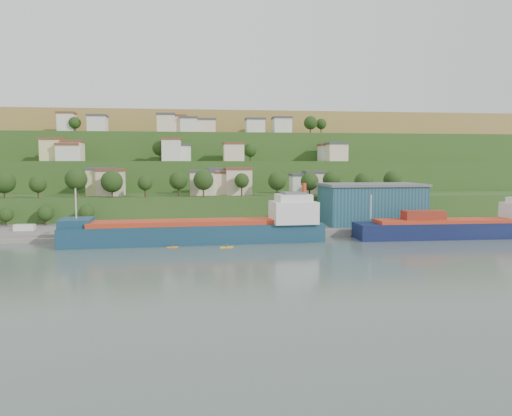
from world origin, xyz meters
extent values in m
plane|color=#414F49|center=(0.00, 0.00, 0.00)|extent=(500.00, 500.00, 0.00)
cube|color=slate|center=(20.00, 28.00, 0.00)|extent=(220.00, 26.00, 4.00)
cube|color=slate|center=(-55.00, 22.00, 0.00)|extent=(40.00, 18.00, 2.40)
cube|color=#284719|center=(0.00, 56.00, 0.00)|extent=(260.00, 32.00, 20.00)
cube|color=#284719|center=(0.00, 86.00, 0.00)|extent=(280.00, 32.00, 44.00)
cube|color=#284719|center=(0.00, 116.00, 0.00)|extent=(300.00, 32.00, 70.00)
cube|color=olive|center=(0.00, 190.00, 0.00)|extent=(360.00, 120.00, 96.00)
cube|color=beige|center=(-37.04, 60.92, 13.28)|extent=(8.84, 7.47, 6.57)
cube|color=#3F3F44|center=(-37.04, 60.92, 17.02)|extent=(9.44, 8.07, 0.90)
cube|color=beige|center=(-35.45, 55.09, 14.41)|extent=(8.96, 8.99, 8.83)
cube|color=#3F3F44|center=(-35.45, 55.09, 19.28)|extent=(9.56, 9.59, 0.90)
cube|color=beige|center=(-32.07, 53.47, 14.21)|extent=(8.69, 8.60, 8.42)
cube|color=brown|center=(-32.07, 53.47, 18.87)|extent=(9.29, 9.20, 0.90)
cube|color=beige|center=(-0.80, 52.97, 13.96)|extent=(8.37, 8.72, 7.92)
cube|color=#3F3F44|center=(-0.80, 52.97, 18.37)|extent=(8.97, 9.32, 0.90)
cube|color=beige|center=(4.15, 54.42, 13.72)|extent=(7.46, 8.63, 7.45)
cube|color=brown|center=(4.15, 54.42, 17.90)|extent=(8.06, 9.23, 0.90)
cube|color=beige|center=(5.42, 53.67, 14.36)|extent=(7.47, 7.56, 8.72)
cube|color=#3F3F44|center=(5.42, 53.67, 19.17)|extent=(8.07, 8.16, 0.90)
cube|color=beige|center=(11.99, 52.64, 14.43)|extent=(8.94, 8.66, 8.86)
cube|color=brown|center=(11.99, 52.64, 19.31)|extent=(9.54, 9.26, 0.90)
cube|color=silver|center=(35.91, 54.28, 13.28)|extent=(9.37, 7.10, 6.56)
cube|color=#3F3F44|center=(35.91, 54.28, 17.01)|extent=(9.97, 7.70, 0.90)
cube|color=beige|center=(39.75, 53.46, 13.75)|extent=(7.02, 7.03, 7.51)
cube|color=#3F3F44|center=(39.75, 53.46, 17.96)|extent=(7.62, 7.63, 0.90)
cube|color=beige|center=(-59.39, 85.04, 26.17)|extent=(8.28, 8.46, 8.34)
cube|color=brown|center=(-59.39, 85.04, 30.79)|extent=(8.88, 9.06, 0.90)
cube|color=beige|center=(-58.87, 91.92, 25.35)|extent=(7.80, 8.85, 6.71)
cube|color=#3F3F44|center=(-58.87, 91.92, 29.16)|extent=(8.40, 9.45, 0.90)
cube|color=silver|center=(-52.39, 82.12, 25.04)|extent=(8.55, 8.84, 6.08)
cube|color=brown|center=(-52.39, 82.12, 28.53)|extent=(9.15, 9.44, 0.90)
cube|color=beige|center=(-51.02, 82.43, 25.65)|extent=(7.27, 8.35, 7.31)
cube|color=brown|center=(-51.02, 82.43, 29.76)|extent=(7.87, 8.95, 0.90)
cube|color=silver|center=(-12.58, 83.64, 26.28)|extent=(7.49, 8.78, 8.57)
cube|color=brown|center=(-12.58, 83.64, 31.02)|extent=(8.09, 9.38, 0.90)
cube|color=silver|center=(-9.67, 88.64, 25.15)|extent=(9.69, 7.51, 6.30)
cube|color=#3F3F44|center=(-9.67, 88.64, 28.75)|extent=(10.29, 8.11, 0.90)
cube|color=beige|center=(13.06, 87.79, 25.53)|extent=(8.29, 8.80, 7.06)
cube|color=brown|center=(13.06, 87.79, 29.51)|extent=(8.89, 9.40, 0.90)
cube|color=silver|center=(55.65, 91.88, 25.41)|extent=(8.70, 7.82, 6.81)
cube|color=brown|center=(55.65, 91.88, 29.26)|extent=(9.30, 8.42, 0.90)
cube|color=beige|center=(56.75, 84.37, 25.55)|extent=(8.05, 7.93, 7.11)
cube|color=#3F3F44|center=(56.75, 84.37, 29.56)|extent=(8.65, 8.53, 0.90)
cube|color=silver|center=(-61.35, 116.58, 39.31)|extent=(7.29, 7.09, 8.63)
cube|color=brown|center=(-61.35, 116.58, 44.08)|extent=(7.89, 7.69, 0.90)
cube|color=silver|center=(-46.88, 112.76, 38.59)|extent=(8.04, 8.27, 7.19)
cube|color=#3F3F44|center=(-46.88, 112.76, 42.64)|extent=(8.64, 8.87, 0.90)
cube|color=beige|center=(-16.04, 111.19, 39.00)|extent=(7.95, 8.03, 8.01)
cube|color=#3F3F44|center=(-16.04, 111.19, 43.46)|extent=(8.55, 8.63, 0.90)
cube|color=beige|center=(-12.12, 115.21, 38.38)|extent=(8.52, 8.28, 6.76)
cube|color=brown|center=(-12.12, 115.21, 42.21)|extent=(9.12, 8.88, 0.90)
cube|color=beige|center=(-10.71, 112.82, 38.76)|extent=(7.58, 7.66, 7.52)
cube|color=brown|center=(-10.71, 112.82, 42.97)|extent=(8.18, 8.26, 0.90)
cube|color=silver|center=(-5.75, 111.03, 38.28)|extent=(7.69, 7.63, 6.57)
cube|color=#3F3F44|center=(-5.75, 111.03, 42.02)|extent=(8.29, 8.23, 0.90)
cube|color=beige|center=(1.56, 114.34, 38.08)|extent=(9.99, 8.15, 6.16)
cube|color=#3F3F44|center=(1.56, 114.34, 41.61)|extent=(10.59, 8.75, 0.90)
cube|color=silver|center=(25.03, 110.76, 38.16)|extent=(8.50, 7.71, 6.31)
cube|color=#3F3F44|center=(25.03, 110.76, 41.76)|extent=(9.10, 8.31, 0.90)
cube|color=silver|center=(37.88, 111.87, 38.56)|extent=(8.22, 8.70, 7.11)
cube|color=#3F3F44|center=(37.88, 111.87, 42.56)|extent=(8.82, 9.30, 0.90)
cylinder|color=#382619|center=(-64.03, 44.97, 11.58)|extent=(0.50, 0.50, 3.17)
sphere|color=black|center=(-64.03, 44.97, 15.13)|extent=(7.16, 7.16, 7.16)
cylinder|color=#382619|center=(-52.86, 42.29, 11.50)|extent=(0.50, 0.50, 2.99)
sphere|color=black|center=(-52.86, 42.29, 14.46)|extent=(5.35, 5.35, 5.35)
cylinder|color=#382619|center=(-41.59, 44.57, 12.02)|extent=(0.50, 0.50, 4.03)
sphere|color=black|center=(-41.59, 44.57, 15.97)|extent=(7.05, 7.05, 7.05)
cylinder|color=#382619|center=(-30.32, 44.71, 11.59)|extent=(0.50, 0.50, 3.19)
sphere|color=black|center=(-30.32, 44.71, 15.16)|extent=(7.16, 7.16, 7.16)
cylinder|color=#382619|center=(-19.50, 42.89, 11.67)|extent=(0.50, 0.50, 3.34)
sphere|color=black|center=(-19.50, 42.89, 14.66)|extent=(4.81, 4.81, 4.81)
cylinder|color=#382619|center=(-8.74, 44.66, 11.86)|extent=(0.50, 0.50, 3.72)
sphere|color=black|center=(-8.74, 44.66, 15.37)|extent=(5.99, 5.99, 5.99)
cylinder|color=#382619|center=(-0.49, 42.86, 11.86)|extent=(0.50, 0.50, 3.73)
sphere|color=black|center=(-0.49, 42.86, 15.56)|extent=(6.66, 6.66, 6.66)
cylinder|color=#382619|center=(12.48, 45.02, 11.95)|extent=(0.50, 0.50, 3.90)
sphere|color=black|center=(12.48, 45.02, 15.28)|extent=(5.03, 5.03, 5.03)
cylinder|color=#382619|center=(24.13, 42.01, 11.74)|extent=(0.50, 0.50, 3.48)
sphere|color=black|center=(24.13, 42.01, 15.16)|extent=(6.11, 6.11, 6.11)
cylinder|color=#382619|center=(35.35, 42.28, 11.66)|extent=(0.50, 0.50, 3.32)
sphere|color=black|center=(35.35, 42.28, 14.99)|extent=(6.10, 6.10, 6.10)
cylinder|color=#382619|center=(43.26, 43.35, 11.96)|extent=(0.50, 0.50, 3.91)
sphere|color=black|center=(43.26, 43.35, 15.55)|extent=(5.96, 5.96, 5.96)
cylinder|color=#382619|center=(55.01, 44.22, 11.42)|extent=(0.50, 0.50, 2.84)
sphere|color=black|center=(55.01, 44.22, 14.64)|extent=(6.56, 6.56, 6.56)
cylinder|color=#382619|center=(66.09, 45.71, 11.81)|extent=(0.50, 0.50, 3.62)
sphere|color=black|center=(66.09, 45.71, 15.37)|extent=(6.39, 6.39, 6.39)
cylinder|color=#382619|center=(-1.15, 118.84, 36.54)|extent=(0.50, 0.50, 3.08)
sphere|color=black|center=(-1.15, 118.84, 39.66)|extent=(5.73, 5.73, 5.73)
cylinder|color=#382619|center=(-56.99, 113.14, 36.50)|extent=(0.50, 0.50, 2.99)
sphere|color=black|center=(-56.99, 113.14, 39.47)|extent=(5.37, 5.37, 5.37)
cylinder|color=#382619|center=(51.60, 111.08, 36.81)|extent=(0.50, 0.50, 3.62)
sphere|color=black|center=(51.60, 111.08, 40.37)|extent=(6.38, 6.38, 6.38)
cylinder|color=#382619|center=(-17.64, 88.97, 23.89)|extent=(0.50, 0.50, 3.79)
sphere|color=black|center=(-17.64, 88.97, 27.48)|extent=(6.16, 6.16, 6.16)
cylinder|color=#382619|center=(19.86, 85.31, 23.51)|extent=(0.50, 0.50, 3.02)
sphere|color=black|center=(19.86, 85.31, 26.56)|extent=(5.58, 5.58, 5.58)
cylinder|color=#382619|center=(58.35, 117.13, 36.96)|extent=(0.50, 0.50, 3.92)
sphere|color=black|center=(58.35, 117.13, 40.35)|extent=(5.20, 5.20, 5.20)
cylinder|color=#382619|center=(27.32, 122.86, 36.92)|extent=(0.50, 0.50, 3.84)
sphere|color=black|center=(27.32, 122.86, 40.27)|extent=(5.22, 5.22, 5.22)
cube|color=#123445|center=(-3.36, 9.12, 1.47)|extent=(69.24, 14.94, 6.87)
cube|color=#BC3419|center=(-5.32, 9.12, 5.50)|extent=(51.49, 11.91, 1.18)
cube|color=#123445|center=(-33.79, 9.12, 5.89)|extent=(8.49, 11.25, 1.96)
cube|color=silver|center=(23.14, 9.12, 7.85)|extent=(12.35, 10.51, 5.89)
cube|color=silver|center=(23.14, 9.12, 11.78)|extent=(9.29, 8.37, 1.96)
cube|color=#595B5E|center=(23.14, 9.12, 13.06)|extent=(6.24, 6.24, 0.59)
cylinder|color=#BC3419|center=(26.09, 9.12, 14.23)|extent=(1.25, 1.25, 2.94)
cylinder|color=silver|center=(-33.79, 9.12, 10.80)|extent=(0.37, 0.37, 7.85)
cube|color=silver|center=(-30.85, 9.12, 3.73)|extent=(14.39, 11.90, 0.25)
cube|color=#0C1535|center=(69.93, 9.21, 1.24)|extent=(57.52, 10.00, 6.32)
cube|color=#BC3419|center=(68.02, 9.21, 4.88)|extent=(42.19, 8.16, 0.96)
cylinder|color=silver|center=(45.04, 9.21, 9.10)|extent=(0.31, 0.31, 6.70)
cube|color=maroon|center=(60.36, 9.21, 6.61)|extent=(11.52, 4.87, 2.49)
cube|color=navy|center=(51.81, 27.77, 8.00)|extent=(30.13, 18.22, 12.00)
cube|color=#595B5E|center=(51.81, 27.77, 14.40)|extent=(31.14, 19.23, 0.80)
cube|color=silver|center=(-51.63, 24.48, 2.49)|extent=(5.56, 2.40, 2.58)
cube|color=silver|center=(-40.78, 17.72, 1.64)|extent=(4.41, 1.76, 0.87)
cube|color=orange|center=(-9.11, 2.22, 0.11)|extent=(2.88, 0.96, 0.21)
sphere|color=#3F3F44|center=(-9.11, 2.22, 0.46)|extent=(0.50, 0.50, 0.50)
cube|color=gold|center=(4.37, 0.36, 0.13)|extent=(3.52, 1.33, 0.26)
sphere|color=#3F3F44|center=(4.37, 0.36, 0.56)|extent=(0.61, 0.61, 0.61)
camera|label=1|loc=(-3.40, -123.30, 20.97)|focal=35.00mm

